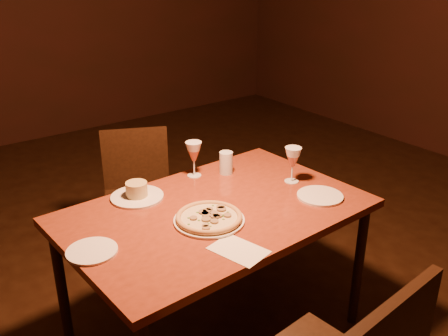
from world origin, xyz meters
TOP-DOWN VIEW (x-y plane):
  - floor at (0.00, 0.00)m, footprint 7.00×7.00m
  - dining_table at (-0.17, 0.04)m, footprint 1.37×0.92m
  - chair_far at (-0.13, 0.88)m, footprint 0.52×0.52m
  - pizza_plate at (-0.26, -0.04)m, footprint 0.30×0.30m
  - ramekin_saucer at (-0.40, 0.35)m, footprint 0.25×0.25m
  - wine_glass_far at (-0.04, 0.40)m, footprint 0.08×0.08m
  - wine_glass_right at (0.31, 0.05)m, footprint 0.08×0.08m
  - water_tumbler at (0.11, 0.33)m, footprint 0.07×0.07m
  - side_plate_left at (-0.76, 0.04)m, footprint 0.20×0.20m
  - side_plate_near at (0.29, -0.16)m, footprint 0.22×0.22m
  - menu_card at (-0.30, -0.29)m, footprint 0.19×0.24m

SIDE VIEW (x-z plane):
  - floor at x=0.00m, z-range 0.00..0.00m
  - chair_far at x=-0.13m, z-range 0.05..0.87m
  - dining_table at x=-0.17m, z-range 0.29..1.01m
  - menu_card at x=-0.30m, z-range 0.72..0.72m
  - side_plate_left at x=-0.76m, z-range 0.72..0.73m
  - side_plate_near at x=0.29m, z-range 0.72..0.73m
  - pizza_plate at x=-0.26m, z-range 0.72..0.75m
  - ramekin_saucer at x=-0.40m, z-range 0.70..0.78m
  - water_tumbler at x=0.11m, z-range 0.72..0.83m
  - wine_glass_right at x=0.31m, z-range 0.72..0.90m
  - wine_glass_far at x=-0.04m, z-range 0.72..0.90m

